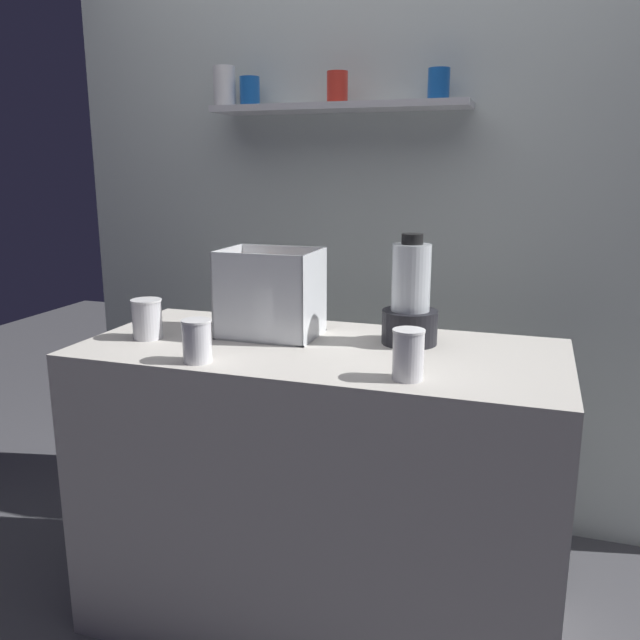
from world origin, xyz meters
TOP-DOWN VIEW (x-y plane):
  - ground_plane at (0.00, 0.00)m, footprint 8.00×8.00m
  - counter at (0.00, 0.00)m, footprint 1.40×0.64m
  - back_wall_unit at (-0.01, 0.77)m, footprint 2.60×0.24m
  - carrot_display_bin at (-0.19, 0.08)m, footprint 0.29×0.22m
  - blender_pitcher at (0.24, 0.12)m, footprint 0.16×0.16m
  - juice_cup_pomegranate_far_left at (-0.53, -0.07)m, footprint 0.09×0.09m
  - juice_cup_carrot_left at (-0.27, -0.25)m, footprint 0.08×0.08m
  - juice_cup_carrot_middle at (0.30, -0.21)m, footprint 0.08×0.08m

SIDE VIEW (x-z plane):
  - ground_plane at x=0.00m, z-range 0.00..0.00m
  - counter at x=0.00m, z-range 0.00..0.90m
  - juice_cup_carrot_left at x=-0.27m, z-range 0.89..1.01m
  - juice_cup_pomegranate_far_left at x=-0.53m, z-range 0.89..1.01m
  - juice_cup_carrot_middle at x=0.30m, z-range 0.89..1.02m
  - carrot_display_bin at x=-0.19m, z-range 0.85..1.12m
  - blender_pitcher at x=0.24m, z-range 0.86..1.19m
  - back_wall_unit at x=-0.01m, z-range 0.01..2.51m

